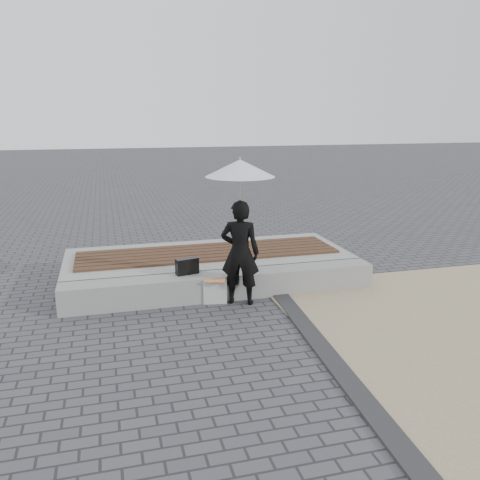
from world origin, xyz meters
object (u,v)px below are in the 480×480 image
(parasol, at_px, (240,168))
(canvas_tote, at_px, (215,291))
(seating_ledge, at_px, (224,285))
(woman, at_px, (240,253))
(handbag, at_px, (187,266))

(parasol, height_order, canvas_tote, parasol)
(seating_ledge, height_order, woman, woman)
(woman, distance_m, canvas_tote, 0.73)
(seating_ledge, xyz_separation_m, handbag, (-0.56, 0.10, 0.33))
(parasol, bearing_deg, handbag, 150.95)
(seating_ledge, relative_size, canvas_tote, 13.17)
(handbag, bearing_deg, parasol, -43.26)
(parasol, bearing_deg, woman, 90.00)
(seating_ledge, relative_size, parasol, 3.84)
(parasol, xyz_separation_m, handbag, (-0.74, 0.41, -1.55))
(woman, distance_m, parasol, 1.27)
(parasol, relative_size, handbag, 3.64)
(woman, height_order, parasol, parasol)
(parasol, height_order, handbag, parasol)
(handbag, height_order, canvas_tote, handbag)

